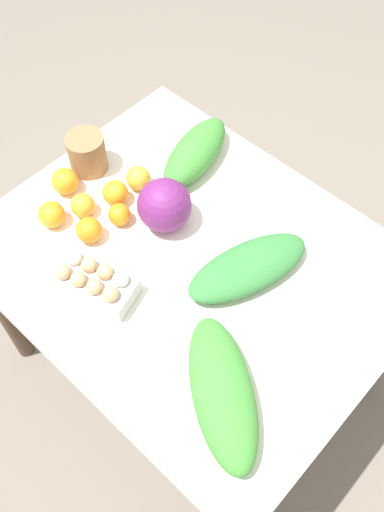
{
  "coord_description": "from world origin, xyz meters",
  "views": [
    {
      "loc": [
        0.6,
        -0.64,
        2.08
      ],
      "look_at": [
        0.0,
        0.0,
        0.76
      ],
      "focal_mm": 40.0,
      "sensor_mm": 36.0,
      "label": 1
    }
  ],
  "objects_px": {
    "egg_carton": "(93,281)",
    "orange_2": "(115,193)",
    "cabbage_purple": "(164,205)",
    "orange_5": "(65,181)",
    "orange_0": "(138,178)",
    "greens_bunch_chard": "(248,267)",
    "orange_4": "(83,205)",
    "orange_3": "(89,230)",
    "greens_bunch_beet_tops": "(222,392)",
    "orange_6": "(119,215)",
    "orange_1": "(52,215)",
    "greens_bunch_dandelion": "(195,152)",
    "paper_bag": "(87,153)"
  },
  "relations": [
    {
      "from": "orange_3",
      "to": "orange_4",
      "type": "xyz_separation_m",
      "value": [
        -0.08,
        0.05,
        -0.0
      ]
    },
    {
      "from": "egg_carton",
      "to": "greens_bunch_beet_tops",
      "type": "distance_m",
      "value": 0.45
    },
    {
      "from": "cabbage_purple",
      "to": "orange_0",
      "type": "relative_size",
      "value": 2.08
    },
    {
      "from": "greens_bunch_chard",
      "to": "orange_4",
      "type": "xyz_separation_m",
      "value": [
        -0.49,
        -0.16,
        -0.0
      ]
    },
    {
      "from": "greens_bunch_chard",
      "to": "orange_3",
      "type": "distance_m",
      "value": 0.46
    },
    {
      "from": "greens_bunch_chard",
      "to": "orange_6",
      "type": "distance_m",
      "value": 0.41
    },
    {
      "from": "cabbage_purple",
      "to": "orange_1",
      "type": "bearing_deg",
      "value": -136.47
    },
    {
      "from": "greens_bunch_beet_tops",
      "to": "orange_0",
      "type": "bearing_deg",
      "value": 152.22
    },
    {
      "from": "cabbage_purple",
      "to": "greens_bunch_chard",
      "type": "xyz_separation_m",
      "value": [
        0.29,
        0.02,
        -0.04
      ]
    },
    {
      "from": "orange_6",
      "to": "orange_0",
      "type": "bearing_deg",
      "value": 113.68
    },
    {
      "from": "orange_2",
      "to": "orange_6",
      "type": "bearing_deg",
      "value": -34.27
    },
    {
      "from": "cabbage_purple",
      "to": "orange_4",
      "type": "height_order",
      "value": "cabbage_purple"
    },
    {
      "from": "greens_bunch_beet_tops",
      "to": "orange_2",
      "type": "height_order",
      "value": "greens_bunch_beet_tops"
    },
    {
      "from": "orange_1",
      "to": "orange_6",
      "type": "relative_size",
      "value": 1.18
    },
    {
      "from": "orange_6",
      "to": "greens_bunch_beet_tops",
      "type": "bearing_deg",
      "value": -19.29
    },
    {
      "from": "cabbage_purple",
      "to": "greens_bunch_beet_tops",
      "type": "relative_size",
      "value": 0.4
    },
    {
      "from": "egg_carton",
      "to": "orange_3",
      "type": "bearing_deg",
      "value": -53.25
    },
    {
      "from": "greens_bunch_beet_tops",
      "to": "orange_6",
      "type": "height_order",
      "value": "greens_bunch_beet_tops"
    },
    {
      "from": "orange_0",
      "to": "orange_5",
      "type": "distance_m",
      "value": 0.22
    },
    {
      "from": "cabbage_purple",
      "to": "orange_2",
      "type": "bearing_deg",
      "value": -164.48
    },
    {
      "from": "paper_bag",
      "to": "orange_3",
      "type": "relative_size",
      "value": 1.63
    },
    {
      "from": "paper_bag",
      "to": "orange_6",
      "type": "height_order",
      "value": "paper_bag"
    },
    {
      "from": "orange_4",
      "to": "orange_3",
      "type": "bearing_deg",
      "value": -29.86
    },
    {
      "from": "orange_3",
      "to": "orange_5",
      "type": "height_order",
      "value": "orange_5"
    },
    {
      "from": "cabbage_purple",
      "to": "orange_2",
      "type": "xyz_separation_m",
      "value": [
        -0.16,
        -0.05,
        -0.04
      ]
    },
    {
      "from": "greens_bunch_dandelion",
      "to": "orange_3",
      "type": "relative_size",
      "value": 4.17
    },
    {
      "from": "orange_0",
      "to": "orange_6",
      "type": "xyz_separation_m",
      "value": [
        0.06,
        -0.13,
        -0.0
      ]
    },
    {
      "from": "orange_2",
      "to": "paper_bag",
      "type": "bearing_deg",
      "value": 167.24
    },
    {
      "from": "greens_bunch_beet_tops",
      "to": "cabbage_purple",
      "type": "bearing_deg",
      "value": 148.65
    },
    {
      "from": "egg_carton",
      "to": "orange_2",
      "type": "xyz_separation_m",
      "value": [
        -0.18,
        0.25,
        -0.0
      ]
    },
    {
      "from": "orange_0",
      "to": "orange_1",
      "type": "distance_m",
      "value": 0.28
    },
    {
      "from": "egg_carton",
      "to": "orange_1",
      "type": "xyz_separation_m",
      "value": [
        -0.26,
        0.07,
        -0.0
      ]
    },
    {
      "from": "orange_5",
      "to": "orange_6",
      "type": "distance_m",
      "value": 0.21
    },
    {
      "from": "orange_0",
      "to": "greens_bunch_beet_tops",
      "type": "bearing_deg",
      "value": -27.78
    },
    {
      "from": "orange_4",
      "to": "orange_6",
      "type": "distance_m",
      "value": 0.11
    },
    {
      "from": "egg_carton",
      "to": "orange_3",
      "type": "relative_size",
      "value": 3.29
    },
    {
      "from": "cabbage_purple",
      "to": "paper_bag",
      "type": "relative_size",
      "value": 1.26
    },
    {
      "from": "egg_carton",
      "to": "orange_2",
      "type": "relative_size",
      "value": 3.25
    },
    {
      "from": "orange_0",
      "to": "orange_1",
      "type": "relative_size",
      "value": 0.96
    },
    {
      "from": "orange_1",
      "to": "orange_3",
      "type": "xyz_separation_m",
      "value": [
        0.12,
        0.04,
        -0.0
      ]
    },
    {
      "from": "greens_bunch_chard",
      "to": "orange_4",
      "type": "distance_m",
      "value": 0.52
    },
    {
      "from": "cabbage_purple",
      "to": "orange_2",
      "type": "distance_m",
      "value": 0.17
    },
    {
      "from": "greens_bunch_beet_tops",
      "to": "orange_0",
      "type": "xyz_separation_m",
      "value": [
        -0.63,
        0.33,
        -0.01
      ]
    },
    {
      "from": "orange_2",
      "to": "orange_5",
      "type": "distance_m",
      "value": 0.16
    },
    {
      "from": "egg_carton",
      "to": "orange_2",
      "type": "distance_m",
      "value": 0.31
    },
    {
      "from": "greens_bunch_beet_tops",
      "to": "orange_2",
      "type": "distance_m",
      "value": 0.68
    },
    {
      "from": "egg_carton",
      "to": "orange_4",
      "type": "relative_size",
      "value": 3.49
    },
    {
      "from": "greens_bunch_dandelion",
      "to": "orange_0",
      "type": "relative_size",
      "value": 4.24
    },
    {
      "from": "orange_6",
      "to": "greens_bunch_chard",
      "type": "bearing_deg",
      "value": 16.15
    },
    {
      "from": "orange_5",
      "to": "orange_0",
      "type": "bearing_deg",
      "value": 46.99
    }
  ]
}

